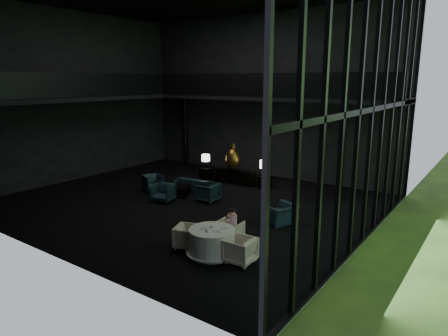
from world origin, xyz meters
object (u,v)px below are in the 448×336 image
Objects in this scene: window_armchair at (280,211)px; lounge_armchair_south at (163,192)px; lounge_armchair_west at (153,182)px; dining_chair_north at (229,231)px; side_table_left at (206,174)px; table_lamp_right at (265,165)px; dining_chair_west at (188,236)px; lounge_armchair_east at (208,191)px; child at (232,218)px; bronze_urn at (233,159)px; sofa at (197,183)px; table_lamp_left at (206,158)px; side_table_right at (265,182)px; dining_chair_east at (240,249)px; coffee_table at (178,191)px; console at (235,176)px; dining_table at (212,243)px.

lounge_armchair_south is at bearing -64.66° from window_armchair.
lounge_armchair_west is 1.05× the size of dining_chair_north.
table_lamp_right is at bearing 3.10° from side_table_left.
side_table_left is at bearing 10.24° from lounge_armchair_west.
table_lamp_right is 7.20m from dining_chair_west.
lounge_armchair_east is 4.32m from child.
sofa is (-0.62, -1.92, -0.82)m from bronze_urn.
table_lamp_left reaches higher than window_armchair.
window_armchair is (2.71, -3.69, 0.16)m from side_table_right.
table_lamp_left is at bearing -138.28° from dining_chair_east.
lounge_armchair_east reaches higher than dining_chair_north.
dining_chair_west is at bearing 47.46° from dining_chair_north.
sofa is 2.19× the size of coffee_table.
lounge_armchair_south is at bearing -21.70° from child.
dining_chair_east is at bearing -33.92° from coffee_table.
lounge_armchair_south is 4.74m from dining_chair_west.
lounge_armchair_east is 1.01× the size of lounge_armchair_south.
sofa is 2.81× the size of dining_chair_west.
bronze_urn reaches higher than table_lamp_left.
dining_table is (3.92, -6.96, -0.00)m from console.
console is 1.07× the size of sofa.
dining_chair_east is at bearing -40.36° from lounge_armchair_south.
table_lamp_left is at bearing -68.81° from sofa.
lounge_armchair_east is at bearing -79.71° from window_armchair.
dining_chair_west is (-0.79, -0.95, -0.03)m from dining_chair_north.
window_armchair is (3.57, -0.61, 0.02)m from lounge_armchair_east.
dining_chair_north is (3.85, -6.03, 0.04)m from console.
bronze_urn is 1.85× the size of dining_chair_west.
bronze_urn is 1.72× the size of dining_chair_north.
table_lamp_right is at bearing 52.24° from coffee_table.
side_table_right is 0.70× the size of lounge_armchair_west.
lounge_armchair_south is (-0.71, -4.10, 0.08)m from console.
lounge_armchair_south is 4.98m from child.
lounge_armchair_west reaches higher than side_table_left.
child is (4.73, -2.83, 0.57)m from coffee_table.
child is at bearing -122.28° from dining_chair_north.
dining_chair_north is 1.23m from dining_chair_west.
console is 1.61m from side_table_left.
lounge_armchair_south is (-0.71, -3.94, -0.79)m from bronze_urn.
dining_chair_north is (4.68, -2.93, 0.17)m from coffee_table.
dining_chair_north is at bearing -69.61° from table_lamp_right.
lounge_armchair_west is 1.23× the size of child.
lounge_armchair_west is at bearing -177.67° from coffee_table.
dining_chair_west is at bearing -50.80° from lounge_armchair_south.
bronze_urn is at bearing -59.38° from dining_chair_north.
coffee_table is (1.43, 0.06, -0.20)m from lounge_armchair_west.
sofa is 5.96m from child.
side_table_right is at bearing 8.02° from bronze_urn.
dining_chair_north is at bearing -47.09° from table_lamp_left.
side_table_left is 0.29× the size of sofa.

